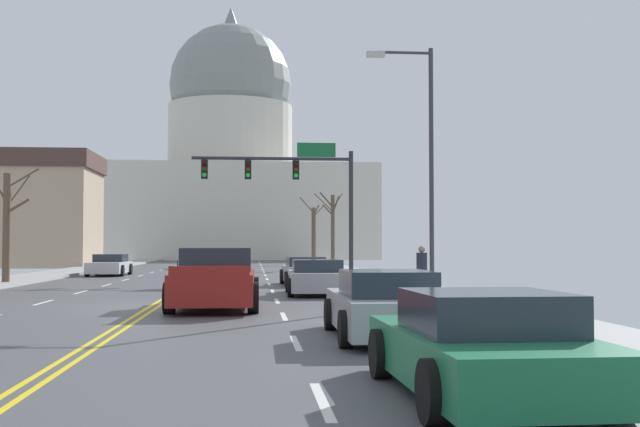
# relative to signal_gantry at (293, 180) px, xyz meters

# --- Properties ---
(ground) EXTENTS (20.00, 180.00, 0.20)m
(ground) POSITION_rel_signal_gantry_xyz_m (-4.75, -16.12, -4.89)
(ground) COLOR #4A4A4F
(signal_gantry) EXTENTS (7.91, 0.41, 6.62)m
(signal_gantry) POSITION_rel_signal_gantry_xyz_m (0.00, 0.00, 0.00)
(signal_gantry) COLOR #28282D
(signal_gantry) RESTS_ON ground
(street_lamp_right) EXTENTS (2.06, 0.24, 7.64)m
(street_lamp_right) POSITION_rel_signal_gantry_xyz_m (3.18, -14.87, -0.25)
(street_lamp_right) COLOR #333338
(street_lamp_right) RESTS_ON ground
(capitol_building) EXTENTS (34.96, 21.60, 31.94)m
(capitol_building) POSITION_rel_signal_gantry_xyz_m (-4.75, 61.11, 6.21)
(capitol_building) COLOR beige
(capitol_building) RESTS_ON ground
(sedan_near_00) EXTENTS (2.10, 4.32, 1.21)m
(sedan_near_00) POSITION_rel_signal_gantry_xyz_m (0.27, -4.64, -4.34)
(sedan_near_00) COLOR #9EA3A8
(sedan_near_00) RESTS_ON ground
(sedan_near_01) EXTENTS (2.16, 4.41, 1.22)m
(sedan_near_01) POSITION_rel_signal_gantry_xyz_m (0.22, -11.17, -4.32)
(sedan_near_01) COLOR #9EA3A8
(sedan_near_01) RESTS_ON ground
(pickup_truck_near_02) EXTENTS (2.40, 5.24, 1.64)m
(pickup_truck_near_02) POSITION_rel_signal_gantry_xyz_m (-3.03, -16.84, -4.17)
(pickup_truck_near_02) COLOR maroon
(pickup_truck_near_02) RESTS_ON ground
(sedan_near_03) EXTENTS (1.99, 4.59, 1.26)m
(sedan_near_03) POSITION_rel_signal_gantry_xyz_m (0.42, -24.06, -4.31)
(sedan_near_03) COLOR #9EA3A8
(sedan_near_03) RESTS_ON ground
(sedan_near_04) EXTENTS (2.17, 4.39, 1.20)m
(sedan_near_04) POSITION_rel_signal_gantry_xyz_m (0.61, -29.75, -4.35)
(sedan_near_04) COLOR #1E7247
(sedan_near_04) RESTS_ON ground
(sedan_oncoming_00) EXTENTS (2.10, 4.57, 1.20)m
(sedan_oncoming_00) POSITION_rel_signal_gantry_xyz_m (-10.03, 6.99, -4.34)
(sedan_oncoming_00) COLOR silver
(sedan_oncoming_00) RESTS_ON ground
(sedan_oncoming_01) EXTENTS (1.94, 4.24, 1.22)m
(sedan_oncoming_01) POSITION_rel_signal_gantry_xyz_m (-6.36, 19.94, -4.34)
(sedan_oncoming_01) COLOR #9EA3A8
(sedan_oncoming_01) RESTS_ON ground
(flank_building_00) EXTENTS (11.36, 8.37, 8.87)m
(flank_building_00) POSITION_rel_signal_gantry_xyz_m (-19.82, 24.62, -0.43)
(flank_building_00) COLOR tan
(flank_building_00) RESTS_ON ground
(bare_tree_00) EXTENTS (2.00, 2.54, 5.40)m
(bare_tree_00) POSITION_rel_signal_gantry_xyz_m (3.69, 17.30, -1.88)
(bare_tree_00) COLOR brown
(bare_tree_00) RESTS_ON ground
(bare_tree_01) EXTENTS (1.86, 1.28, 4.99)m
(bare_tree_01) POSITION_rel_signal_gantry_xyz_m (-12.55, -3.49, -2.30)
(bare_tree_01) COLOR brown
(bare_tree_01) RESTS_ON ground
(bare_tree_02) EXTENTS (2.14, 1.75, 5.79)m
(bare_tree_02) POSITION_rel_signal_gantry_xyz_m (3.37, 30.25, -2.16)
(bare_tree_02) COLOR brown
(bare_tree_02) RESTS_ON ground
(pedestrian_00) EXTENTS (0.35, 0.34, 1.56)m
(pedestrian_00) POSITION_rel_signal_gantry_xyz_m (3.33, -13.99, -3.90)
(pedestrian_00) COLOR #33333D
(pedestrian_00) RESTS_ON ground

